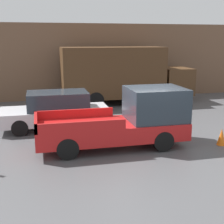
% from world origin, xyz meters
% --- Properties ---
extents(ground_plane, '(60.00, 60.00, 0.00)m').
position_xyz_m(ground_plane, '(0.00, 0.00, 0.00)').
color(ground_plane, '#4C4C4F').
extents(building_wall, '(28.00, 0.15, 4.79)m').
position_xyz_m(building_wall, '(0.00, 9.65, 2.40)').
color(building_wall, brown).
rests_on(building_wall, ground).
extents(pickup_truck, '(5.33, 1.95, 2.11)m').
position_xyz_m(pickup_truck, '(-0.67, -0.01, 0.97)').
color(pickup_truck, red).
rests_on(pickup_truck, ground).
extents(car, '(4.70, 1.94, 1.60)m').
position_xyz_m(car, '(-3.05, 2.97, 0.80)').
color(car, silver).
rests_on(car, ground).
extents(delivery_truck, '(7.89, 2.34, 3.36)m').
position_xyz_m(delivery_truck, '(1.15, 7.58, 1.79)').
color(delivery_truck, '#472D19').
rests_on(delivery_truck, ground).
extents(traffic_cone, '(0.32, 0.32, 0.62)m').
position_xyz_m(traffic_cone, '(2.72, -0.75, 0.31)').
color(traffic_cone, orange).
rests_on(traffic_cone, ground).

